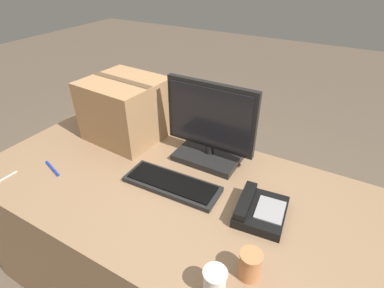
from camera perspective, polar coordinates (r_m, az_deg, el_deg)
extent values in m
plane|color=brown|center=(1.91, -3.35, -24.93)|extent=(12.00, 12.00, 0.00)
cube|color=#8C6B4C|center=(1.61, -3.79, -17.87)|extent=(1.80, 0.90, 0.74)
cube|color=black|center=(1.50, 3.28, -2.08)|extent=(0.31, 0.23, 0.03)
cylinder|color=black|center=(1.48, 3.32, -0.94)|extent=(0.04, 0.04, 0.04)
cube|color=black|center=(1.39, 3.56, 5.33)|extent=(0.44, 0.03, 0.33)
cube|color=black|center=(1.37, 3.24, 5.05)|extent=(0.40, 0.01, 0.29)
cube|color=black|center=(1.33, -3.72, -7.53)|extent=(0.44, 0.17, 0.02)
cube|color=black|center=(1.33, -3.74, -7.07)|extent=(0.40, 0.14, 0.01)
cube|color=black|center=(1.22, 12.99, -12.45)|extent=(0.21, 0.23, 0.04)
cube|color=black|center=(1.21, 10.18, -10.52)|extent=(0.07, 0.21, 0.03)
cube|color=gray|center=(1.21, 14.68, -12.04)|extent=(0.12, 0.14, 0.01)
cylinder|color=white|center=(0.98, 4.31, -24.91)|extent=(0.07, 0.07, 0.09)
cylinder|color=white|center=(0.94, 4.44, -23.31)|extent=(0.07, 0.07, 0.01)
cylinder|color=#BC7547|center=(1.02, 10.95, -21.85)|extent=(0.07, 0.07, 0.10)
cylinder|color=#BC7547|center=(0.98, 11.28, -20.09)|extent=(0.07, 0.07, 0.01)
cube|color=silver|center=(1.62, -32.00, -5.47)|extent=(0.01, 0.11, 0.00)
cube|color=#9E754C|center=(1.66, -12.53, 6.52)|extent=(0.40, 0.38, 0.32)
cube|color=brown|center=(1.59, -13.23, 11.79)|extent=(0.38, 0.07, 0.00)
cylinder|color=#1933B2|center=(1.57, -25.06, -4.22)|extent=(0.14, 0.05, 0.01)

